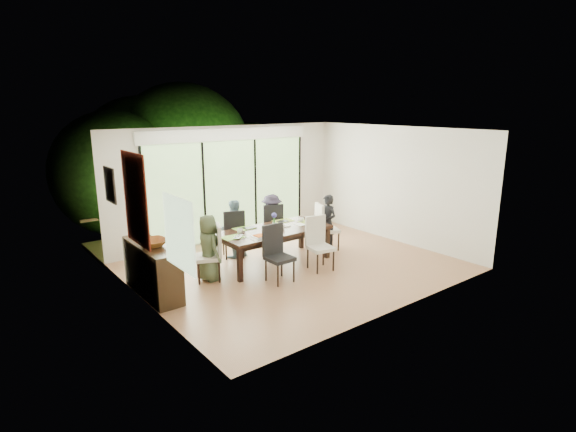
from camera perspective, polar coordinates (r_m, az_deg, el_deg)
floor at (r=9.08m, az=0.97°, el=-6.47°), size 6.00×5.00×0.01m
ceiling at (r=8.52m, az=1.05°, el=10.87°), size 6.00×5.00×0.01m
wall_back at (r=10.74m, az=-7.45°, el=4.12°), size 6.00×0.02×2.70m
wall_front at (r=6.99m, az=14.05°, el=-1.54°), size 6.00×0.02×2.70m
wall_left at (r=7.25m, az=-17.84°, el=-1.23°), size 0.02×5.00×2.70m
wall_right at (r=10.82m, az=13.56°, el=3.92°), size 0.02×5.00×2.70m
glass_doors at (r=10.73m, az=-7.31°, el=3.30°), size 4.20×0.02×2.30m
blinds_header at (r=10.56m, az=-7.51°, el=10.24°), size 4.40×0.06×0.28m
mullion_a at (r=9.84m, az=-17.84°, el=1.77°), size 0.05×0.04×2.30m
mullion_b at (r=10.39m, az=-10.61°, el=2.83°), size 0.05×0.04×2.30m
mullion_c at (r=11.09m, az=-4.17°, el=3.73°), size 0.05×0.04×2.30m
mullion_d at (r=11.91m, az=1.45°, el=4.47°), size 0.05×0.04×2.30m
side_window at (r=6.15m, az=-13.68°, el=-2.18°), size 0.02×0.90×1.00m
deck at (r=11.81m, az=-9.44°, el=-2.02°), size 6.00×1.80×0.10m
rail_top at (r=12.35m, az=-11.33°, el=1.48°), size 6.00×0.08×0.06m
foliage_left at (r=12.46m, az=-21.06°, el=5.09°), size 3.20×3.20×3.20m
foliage_mid at (r=13.75m, az=-13.12°, el=7.92°), size 4.00×4.00×4.00m
foliage_right at (r=13.99m, az=-4.87°, el=6.10°), size 2.80×2.80×2.80m
foliage_far at (r=14.04m, az=-18.03°, el=6.98°), size 3.60×3.60×3.60m
table_top at (r=9.08m, az=-1.83°, el=-1.85°), size 2.31×1.06×0.06m
table_apron at (r=9.10m, az=-1.82°, el=-2.37°), size 2.12×0.87×0.10m
table_leg_fl at (r=8.28m, az=-6.12°, el=-6.14°), size 0.09×0.09×0.66m
table_leg_fr at (r=9.52m, az=4.99°, el=-3.39°), size 0.09×0.09×0.66m
table_leg_bl at (r=8.98m, az=-9.03°, el=-4.60°), size 0.09×0.09×0.66m
table_leg_br at (r=10.14m, az=1.69°, el=-2.26°), size 0.09×0.09×0.66m
chair_left_end at (r=8.37m, az=-10.17°, el=-4.62°), size 0.58×0.58×1.06m
chair_right_end at (r=10.05m, az=5.11°, el=-1.30°), size 0.57×0.57×1.06m
chair_far_left at (r=9.57m, az=-7.01°, el=-2.13°), size 0.57×0.57×1.06m
chair_far_right at (r=10.10m, az=-2.14°, el=-1.17°), size 0.58×0.58×1.06m
chair_near_left at (r=8.18m, az=-1.05°, el=-4.85°), size 0.45×0.45×1.06m
chair_near_right at (r=8.78m, az=4.19°, el=-3.54°), size 0.51×0.51×1.06m
person_left_end at (r=8.35m, az=-10.07°, el=-4.00°), size 0.37×0.58×1.24m
person_right_end at (r=10.01m, az=5.04°, el=-0.81°), size 0.40×0.60×1.24m
person_far_left at (r=9.53m, az=-6.96°, el=-1.63°), size 0.59×0.38×1.24m
person_far_right at (r=10.06m, az=-2.08°, el=-0.69°), size 0.63×0.46×1.24m
placemat_left at (r=8.57m, az=-6.97°, el=-2.69°), size 0.42×0.31×0.01m
placemat_right at (r=9.64m, az=2.74°, el=-0.71°), size 0.42×0.31×0.01m
placemat_far_l at (r=9.15m, az=-5.59°, el=-1.58°), size 0.42×0.31×0.01m
placemat_far_r at (r=9.70m, az=-0.60°, el=-0.61°), size 0.42×0.31×0.01m
placemat_paper at (r=8.53m, az=-3.63°, el=-2.69°), size 0.42×0.31×0.01m
tablet_far_l at (r=9.16m, az=-4.89°, el=-1.49°), size 0.25×0.17×0.01m
tablet_far_r at (r=9.63m, az=-0.65°, el=-0.67°), size 0.23×0.16×0.01m
papers at (r=9.45m, az=1.78°, el=-1.02°), size 0.29×0.21×0.00m
platter_base at (r=8.53m, az=-3.63°, el=-2.60°), size 0.25×0.25×0.02m
platter_snacks at (r=8.52m, az=-3.63°, el=-2.49°), size 0.19×0.19×0.01m
vase at (r=9.12m, az=-1.76°, el=-1.20°), size 0.08×0.08×0.12m
hyacinth_stems at (r=9.09m, az=-1.77°, el=-0.50°), size 0.04×0.04×0.15m
hyacinth_blooms at (r=9.07m, az=-1.77°, el=0.09°), size 0.11×0.11×0.11m
laptop at (r=8.53m, az=-6.05°, el=-2.67°), size 0.37×0.36×0.03m
cup_a at (r=8.80m, az=-6.09°, el=-1.92°), size 0.16×0.16×0.09m
cup_b at (r=9.07m, az=-0.69°, el=-1.38°), size 0.13×0.13×0.09m
cup_c at (r=9.61m, az=1.67°, el=-0.49°), size 0.16×0.16×0.09m
book at (r=9.25m, az=-0.76°, el=-1.30°), size 0.17×0.22×0.02m
sideboard at (r=8.02m, az=-16.83°, el=-6.53°), size 0.44×1.58×0.89m
bowl at (r=7.77m, az=-16.82°, el=-3.28°), size 0.47×0.47×0.11m
candlestick_base at (r=8.19m, az=-17.96°, el=-2.77°), size 0.10×0.10×0.04m
candlestick_shaft at (r=8.04m, az=-18.29°, el=1.47°), size 0.02×0.02×1.23m
candlestick_pan at (r=7.93m, az=-18.63°, el=5.78°), size 0.10×0.10×0.03m
candle at (r=7.93m, az=-18.66°, el=6.20°), size 0.04×0.04×0.10m
tapestry at (r=7.56m, az=-18.82°, el=2.02°), size 0.02×1.00×1.50m
art_frame at (r=8.77m, az=-21.69°, el=3.68°), size 0.03×0.55×0.65m
art_canvas at (r=8.77m, az=-21.57°, el=3.70°), size 0.01×0.45×0.55m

